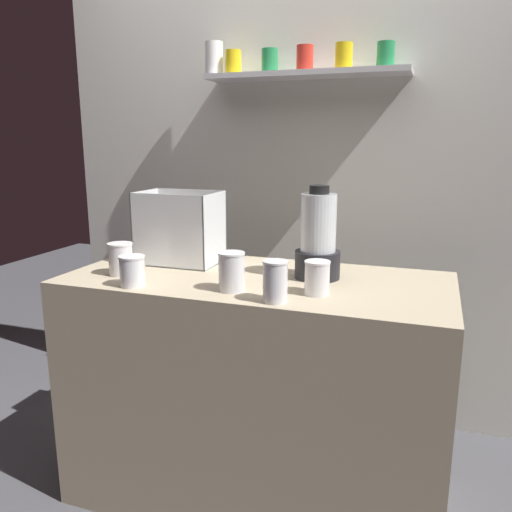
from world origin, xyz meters
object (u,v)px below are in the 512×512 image
at_px(blender_pitcher, 318,241).
at_px(juice_cup_mango_left, 132,273).
at_px(juice_cup_beet_far_left, 121,261).
at_px(juice_cup_orange_middle, 232,274).
at_px(juice_cup_mango_far_right, 317,279).
at_px(carrot_display_bin, 180,241).
at_px(juice_cup_mango_right, 275,283).

xyz_separation_m(blender_pitcher, juice_cup_mango_left, (-0.58, -0.32, -0.09)).
xyz_separation_m(juice_cup_beet_far_left, juice_cup_orange_middle, (0.47, -0.06, 0.00)).
bearing_deg(juice_cup_orange_middle, juice_cup_mango_far_right, 10.61).
bearing_deg(carrot_display_bin, juice_cup_mango_far_right, -21.98).
bearing_deg(juice_cup_mango_left, juice_cup_mango_far_right, 10.43).
bearing_deg(blender_pitcher, juice_cup_beet_far_left, -164.12).
bearing_deg(juice_cup_mango_left, blender_pitcher, 28.85).
xyz_separation_m(juice_cup_mango_right, juice_cup_mango_far_right, (0.10, 0.12, -0.01)).
bearing_deg(blender_pitcher, juice_cup_mango_left, -151.15).
bearing_deg(juice_cup_beet_far_left, juice_cup_mango_right, -10.99).
height_order(juice_cup_beet_far_left, juice_cup_orange_middle, juice_cup_orange_middle).
xyz_separation_m(juice_cup_beet_far_left, juice_cup_mango_left, (0.13, -0.12, -0.01)).
xyz_separation_m(juice_cup_orange_middle, juice_cup_mango_right, (0.17, -0.07, 0.00)).
relative_size(juice_cup_orange_middle, juice_cup_mango_right, 1.00).
bearing_deg(juice_cup_mango_right, juice_cup_mango_left, 179.28).
distance_m(juice_cup_mango_left, juice_cup_mango_right, 0.52).
xyz_separation_m(juice_cup_beet_far_left, juice_cup_mango_right, (0.64, -0.12, 0.01)).
bearing_deg(juice_cup_beet_far_left, juice_cup_mango_far_right, -0.29).
height_order(blender_pitcher, juice_cup_mango_far_right, blender_pitcher).
distance_m(juice_cup_beet_far_left, juice_cup_mango_far_right, 0.75).
relative_size(blender_pitcher, juice_cup_beet_far_left, 2.79).
height_order(blender_pitcher, juice_cup_orange_middle, blender_pitcher).
distance_m(carrot_display_bin, juice_cup_beet_far_left, 0.28).
bearing_deg(juice_cup_orange_middle, carrot_display_bin, 138.92).
height_order(juice_cup_mango_right, juice_cup_mango_far_right, juice_cup_mango_right).
height_order(juice_cup_beet_far_left, juice_cup_mango_far_right, juice_cup_beet_far_left).
bearing_deg(juice_cup_orange_middle, juice_cup_mango_left, -169.71).
bearing_deg(juice_cup_mango_far_right, juice_cup_mango_right, -130.98).
relative_size(blender_pitcher, juice_cup_orange_middle, 2.57).
distance_m(blender_pitcher, juice_cup_beet_far_left, 0.73).
distance_m(carrot_display_bin, juice_cup_orange_middle, 0.47).
xyz_separation_m(carrot_display_bin, juice_cup_mango_right, (0.52, -0.37, -0.03)).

